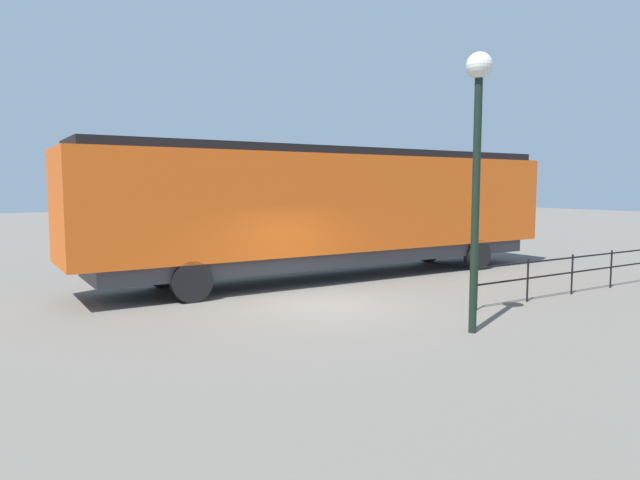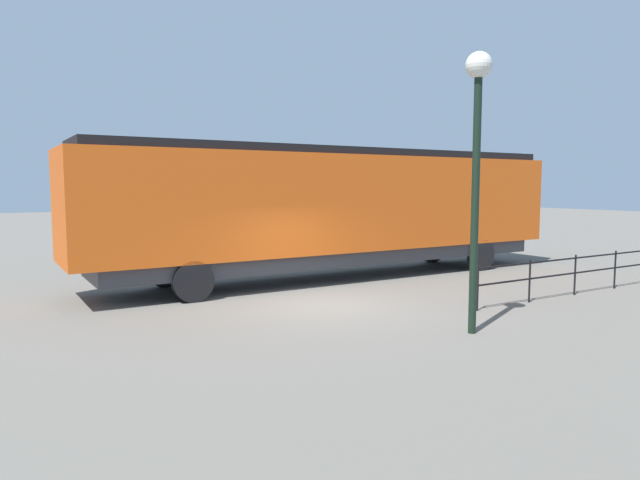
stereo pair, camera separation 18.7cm
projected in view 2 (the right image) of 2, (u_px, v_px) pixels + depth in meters
ground_plane at (325, 306)px, 14.39m from camera, size 120.00×120.00×0.00m
locomotive at (351, 206)px, 18.81m from camera, size 2.87×16.80×4.25m
lamp_post at (477, 133)px, 11.34m from camera, size 0.53×0.53×5.72m
platform_fence at (615, 264)px, 16.74m from camera, size 0.05×11.59×1.14m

